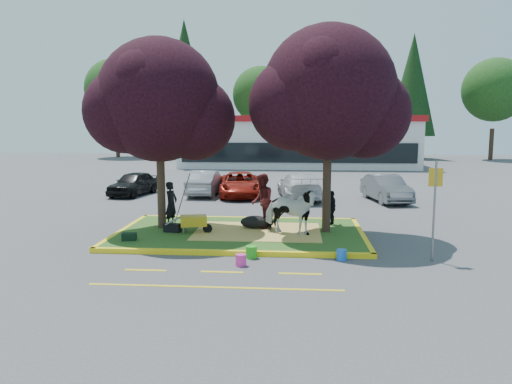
# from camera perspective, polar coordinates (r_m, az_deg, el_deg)

# --- Properties ---
(ground) EXTENTS (90.00, 90.00, 0.00)m
(ground) POSITION_cam_1_polar(r_m,az_deg,el_deg) (16.99, -1.82, -4.99)
(ground) COLOR #424244
(ground) RESTS_ON ground
(median_island) EXTENTS (8.00, 5.00, 0.15)m
(median_island) POSITION_cam_1_polar(r_m,az_deg,el_deg) (16.97, -1.83, -4.75)
(median_island) COLOR #204B17
(median_island) RESTS_ON ground
(curb_near) EXTENTS (8.30, 0.16, 0.15)m
(curb_near) POSITION_cam_1_polar(r_m,az_deg,el_deg) (14.48, -2.96, -6.97)
(curb_near) COLOR yellow
(curb_near) RESTS_ON ground
(curb_far) EXTENTS (8.30, 0.16, 0.15)m
(curb_far) POSITION_cam_1_polar(r_m,az_deg,el_deg) (19.48, -0.98, -3.09)
(curb_far) COLOR yellow
(curb_far) RESTS_ON ground
(curb_left) EXTENTS (0.16, 5.30, 0.15)m
(curb_left) POSITION_cam_1_polar(r_m,az_deg,el_deg) (17.88, -14.97, -4.36)
(curb_left) COLOR yellow
(curb_left) RESTS_ON ground
(curb_right) EXTENTS (0.16, 5.30, 0.15)m
(curb_right) POSITION_cam_1_polar(r_m,az_deg,el_deg) (17.01, 12.01, -4.89)
(curb_right) COLOR yellow
(curb_right) RESTS_ON ground
(straw_bedding) EXTENTS (4.20, 3.00, 0.01)m
(straw_bedding) POSITION_cam_1_polar(r_m,az_deg,el_deg) (16.90, 0.20, -4.52)
(straw_bedding) COLOR #DFC25B
(straw_bedding) RESTS_ON median_island
(tree_purple_left) EXTENTS (5.06, 4.20, 6.51)m
(tree_purple_left) POSITION_cam_1_polar(r_m,az_deg,el_deg) (17.47, -10.98, 9.63)
(tree_purple_left) COLOR black
(tree_purple_left) RESTS_ON median_island
(tree_purple_right) EXTENTS (5.30, 4.40, 6.82)m
(tree_purple_right) POSITION_cam_1_polar(r_m,az_deg,el_deg) (16.69, 8.37, 10.47)
(tree_purple_right) COLOR black
(tree_purple_right) RESTS_ON median_island
(fire_lane_stripe_a) EXTENTS (1.10, 0.12, 0.01)m
(fire_lane_stripe_a) POSITION_cam_1_polar(r_m,az_deg,el_deg) (13.39, -12.50, -8.72)
(fire_lane_stripe_a) COLOR yellow
(fire_lane_stripe_a) RESTS_ON ground
(fire_lane_stripe_b) EXTENTS (1.10, 0.12, 0.01)m
(fire_lane_stripe_b) POSITION_cam_1_polar(r_m,az_deg,el_deg) (12.96, -3.91, -9.11)
(fire_lane_stripe_b) COLOR yellow
(fire_lane_stripe_b) RESTS_ON ground
(fire_lane_stripe_c) EXTENTS (1.10, 0.12, 0.01)m
(fire_lane_stripe_c) POSITION_cam_1_polar(r_m,az_deg,el_deg) (12.83, 5.08, -9.30)
(fire_lane_stripe_c) COLOR yellow
(fire_lane_stripe_c) RESTS_ON ground
(fire_lane_long) EXTENTS (6.00, 0.10, 0.01)m
(fire_lane_long) POSITION_cam_1_polar(r_m,az_deg,el_deg) (11.83, -4.78, -10.79)
(fire_lane_long) COLOR yellow
(fire_lane_long) RESTS_ON ground
(retail_building) EXTENTS (20.40, 8.40, 4.40)m
(retail_building) POSITION_cam_1_polar(r_m,az_deg,el_deg) (44.46, 4.77, 5.89)
(retail_building) COLOR silver
(retail_building) RESTS_ON ground
(treeline) EXTENTS (46.58, 7.80, 14.63)m
(treeline) POSITION_cam_1_polar(r_m,az_deg,el_deg) (54.21, 3.97, 12.05)
(treeline) COLOR black
(treeline) RESTS_ON ground
(cow) EXTENTS (2.03, 1.42, 1.56)m
(cow) POSITION_cam_1_polar(r_m,az_deg,el_deg) (16.26, 3.86, -2.24)
(cow) COLOR silver
(cow) RESTS_ON median_island
(calf) EXTENTS (1.10, 0.72, 0.45)m
(calf) POSITION_cam_1_polar(r_m,az_deg,el_deg) (17.34, -0.10, -3.46)
(calf) COLOR black
(calf) RESTS_ON median_island
(handler) EXTENTS (0.53, 0.66, 1.59)m
(handler) POSITION_cam_1_polar(r_m,az_deg,el_deg) (17.89, -9.66, -1.37)
(handler) COLOR black
(handler) RESTS_ON median_island
(visitor_a) EXTENTS (0.80, 0.99, 1.91)m
(visitor_a) POSITION_cam_1_polar(r_m,az_deg,el_deg) (17.24, 0.70, -1.06)
(visitor_a) COLOR #4C1516
(visitor_a) RESTS_ON median_island
(visitor_b) EXTENTS (0.56, 0.78, 1.24)m
(visitor_b) POSITION_cam_1_polar(r_m,az_deg,el_deg) (18.14, 8.64, -1.78)
(visitor_b) COLOR black
(visitor_b) RESTS_ON median_island
(wheelbarrow) EXTENTS (1.54, 0.71, 0.58)m
(wheelbarrow) POSITION_cam_1_polar(r_m,az_deg,el_deg) (16.75, -7.13, -3.31)
(wheelbarrow) COLOR black
(wheelbarrow) RESTS_ON median_island
(gear_bag_dark) EXTENTS (0.59, 0.38, 0.28)m
(gear_bag_dark) POSITION_cam_1_polar(r_m,az_deg,el_deg) (17.05, -9.52, -4.06)
(gear_bag_dark) COLOR black
(gear_bag_dark) RESTS_ON median_island
(gear_bag_green) EXTENTS (0.47, 0.33, 0.23)m
(gear_bag_green) POSITION_cam_1_polar(r_m,az_deg,el_deg) (16.12, -14.29, -4.98)
(gear_bag_green) COLOR black
(gear_bag_green) RESTS_ON median_island
(sign_post) EXTENTS (0.39, 0.08, 2.78)m
(sign_post) POSITION_cam_1_polar(r_m,az_deg,el_deg) (14.41, 19.74, -0.76)
(sign_post) COLOR slate
(sign_post) RESTS_ON ground
(bucket_green) EXTENTS (0.43, 0.43, 0.34)m
(bucket_green) POSITION_cam_1_polar(r_m,az_deg,el_deg) (14.18, -0.53, -6.88)
(bucket_green) COLOR green
(bucket_green) RESTS_ON ground
(bucket_pink) EXTENTS (0.36, 0.36, 0.31)m
(bucket_pink) POSITION_cam_1_polar(r_m,az_deg,el_deg) (13.44, -1.74, -7.79)
(bucket_pink) COLOR #E03198
(bucket_pink) RESTS_ON ground
(bucket_blue) EXTENTS (0.33, 0.33, 0.30)m
(bucket_blue) POSITION_cam_1_polar(r_m,az_deg,el_deg) (14.17, 9.75, -7.09)
(bucket_blue) COLOR blue
(bucket_blue) RESTS_ON ground
(car_black) EXTENTS (2.15, 3.87, 1.24)m
(car_black) POSITION_cam_1_polar(r_m,az_deg,el_deg) (27.09, -13.81, 0.96)
(car_black) COLOR black
(car_black) RESTS_ON ground
(car_silver) EXTENTS (1.47, 4.00, 1.31)m
(car_silver) POSITION_cam_1_polar(r_m,az_deg,el_deg) (26.55, -5.81, 1.08)
(car_silver) COLOR #93959A
(car_silver) RESTS_ON ground
(car_red) EXTENTS (2.64, 4.74, 1.25)m
(car_red) POSITION_cam_1_polar(r_m,az_deg,el_deg) (25.91, -1.83, 0.88)
(car_red) COLOR maroon
(car_red) RESTS_ON ground
(car_white) EXTENTS (2.48, 4.78, 1.32)m
(car_white) POSITION_cam_1_polar(r_m,az_deg,el_deg) (25.07, 4.98, 0.70)
(car_white) COLOR silver
(car_white) RESTS_ON ground
(car_grey) EXTENTS (2.09, 4.09, 1.29)m
(car_grey) POSITION_cam_1_polar(r_m,az_deg,el_deg) (25.00, 14.64, 0.41)
(car_grey) COLOR #56595E
(car_grey) RESTS_ON ground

